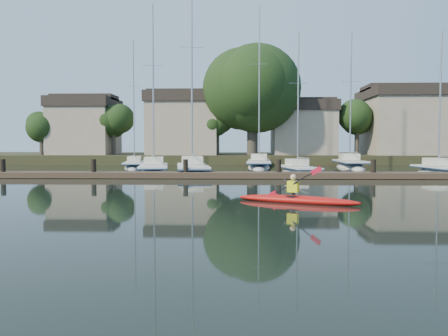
{
  "coord_description": "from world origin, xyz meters",
  "views": [
    {
      "loc": [
        0.38,
        -14.02,
        2.11
      ],
      "look_at": [
        -0.18,
        3.37,
        1.2
      ],
      "focal_mm": 35.0,
      "sensor_mm": 36.0,
      "label": 1
    }
  ],
  "objects_px": {
    "dock": "(232,175)",
    "sailboat_3": "(298,176)",
    "sailboat_5": "(134,169)",
    "sailboat_4": "(439,177)",
    "sailboat_7": "(350,170)",
    "sailboat_1": "(154,176)",
    "kayak": "(296,198)",
    "sailboat_2": "(192,176)",
    "sailboat_6": "(259,169)"
  },
  "relations": [
    {
      "from": "sailboat_4",
      "to": "sailboat_7",
      "type": "relative_size",
      "value": 0.82
    },
    {
      "from": "sailboat_2",
      "to": "sailboat_6",
      "type": "bearing_deg",
      "value": 53.05
    },
    {
      "from": "sailboat_1",
      "to": "sailboat_2",
      "type": "height_order",
      "value": "sailboat_2"
    },
    {
      "from": "kayak",
      "to": "sailboat_3",
      "type": "xyz_separation_m",
      "value": [
        2.33,
        16.4,
        -0.35
      ]
    },
    {
      "from": "kayak",
      "to": "sailboat_3",
      "type": "distance_m",
      "value": 16.57
    },
    {
      "from": "sailboat_5",
      "to": "sailboat_7",
      "type": "height_order",
      "value": "sailboat_7"
    },
    {
      "from": "sailboat_5",
      "to": "sailboat_7",
      "type": "distance_m",
      "value": 20.42
    },
    {
      "from": "kayak",
      "to": "dock",
      "type": "height_order",
      "value": "kayak"
    },
    {
      "from": "kayak",
      "to": "sailboat_7",
      "type": "bearing_deg",
      "value": 95.5
    },
    {
      "from": "dock",
      "to": "sailboat_7",
      "type": "height_order",
      "value": "sailboat_7"
    },
    {
      "from": "sailboat_2",
      "to": "sailboat_7",
      "type": "distance_m",
      "value": 16.96
    },
    {
      "from": "sailboat_2",
      "to": "sailboat_5",
      "type": "relative_size",
      "value": 1.22
    },
    {
      "from": "kayak",
      "to": "sailboat_3",
      "type": "height_order",
      "value": "sailboat_3"
    },
    {
      "from": "dock",
      "to": "sailboat_3",
      "type": "xyz_separation_m",
      "value": [
        4.85,
        4.35,
        -0.38
      ]
    },
    {
      "from": "kayak",
      "to": "sailboat_7",
      "type": "distance_m",
      "value": 27.01
    },
    {
      "from": "sailboat_4",
      "to": "sailboat_6",
      "type": "xyz_separation_m",
      "value": [
        -12.63,
        9.76,
        -0.01
      ]
    },
    {
      "from": "sailboat_5",
      "to": "sailboat_7",
      "type": "xyz_separation_m",
      "value": [
        20.4,
        0.87,
        -0.05
      ]
    },
    {
      "from": "kayak",
      "to": "sailboat_1",
      "type": "bearing_deg",
      "value": 140.69
    },
    {
      "from": "sailboat_4",
      "to": "dock",
      "type": "bearing_deg",
      "value": -166.62
    },
    {
      "from": "dock",
      "to": "sailboat_1",
      "type": "bearing_deg",
      "value": 141.5
    },
    {
      "from": "dock",
      "to": "sailboat_3",
      "type": "height_order",
      "value": "sailboat_3"
    },
    {
      "from": "dock",
      "to": "sailboat_1",
      "type": "distance_m",
      "value": 7.66
    },
    {
      "from": "dock",
      "to": "sailboat_7",
      "type": "distance_m",
      "value": 17.5
    },
    {
      "from": "kayak",
      "to": "sailboat_2",
      "type": "relative_size",
      "value": 0.28
    },
    {
      "from": "sailboat_1",
      "to": "sailboat_4",
      "type": "distance_m",
      "value": 21.03
    },
    {
      "from": "kayak",
      "to": "dock",
      "type": "xyz_separation_m",
      "value": [
        -2.52,
        12.04,
        0.03
      ]
    },
    {
      "from": "dock",
      "to": "sailboat_3",
      "type": "relative_size",
      "value": 2.93
    },
    {
      "from": "kayak",
      "to": "sailboat_2",
      "type": "height_order",
      "value": "sailboat_2"
    },
    {
      "from": "dock",
      "to": "sailboat_2",
      "type": "height_order",
      "value": "sailboat_2"
    },
    {
      "from": "dock",
      "to": "sailboat_5",
      "type": "bearing_deg",
      "value": 126.41
    },
    {
      "from": "dock",
      "to": "sailboat_7",
      "type": "relative_size",
      "value": 2.41
    },
    {
      "from": "dock",
      "to": "sailboat_7",
      "type": "xyz_separation_m",
      "value": [
        11.02,
        13.59,
        -0.41
      ]
    },
    {
      "from": "dock",
      "to": "sailboat_4",
      "type": "relative_size",
      "value": 2.93
    },
    {
      "from": "sailboat_3",
      "to": "sailboat_4",
      "type": "distance_m",
      "value": 10.18
    },
    {
      "from": "sailboat_3",
      "to": "sailboat_4",
      "type": "bearing_deg",
      "value": -10.82
    },
    {
      "from": "sailboat_3",
      "to": "sailboat_7",
      "type": "relative_size",
      "value": 0.82
    },
    {
      "from": "sailboat_7",
      "to": "dock",
      "type": "bearing_deg",
      "value": -126.51
    },
    {
      "from": "dock",
      "to": "sailboat_6",
      "type": "relative_size",
      "value": 2.02
    },
    {
      "from": "sailboat_5",
      "to": "sailboat_6",
      "type": "relative_size",
      "value": 0.78
    },
    {
      "from": "sailboat_6",
      "to": "sailboat_7",
      "type": "relative_size",
      "value": 1.19
    },
    {
      "from": "dock",
      "to": "sailboat_3",
      "type": "bearing_deg",
      "value": 41.91
    },
    {
      "from": "sailboat_2",
      "to": "sailboat_6",
      "type": "distance_m",
      "value": 11.18
    },
    {
      "from": "dock",
      "to": "sailboat_1",
      "type": "relative_size",
      "value": 2.42
    },
    {
      "from": "sailboat_1",
      "to": "kayak",
      "type": "bearing_deg",
      "value": -72.19
    },
    {
      "from": "sailboat_3",
      "to": "dock",
      "type": "bearing_deg",
      "value": -147.3
    },
    {
      "from": "kayak",
      "to": "sailboat_2",
      "type": "distance_m",
      "value": 17.0
    },
    {
      "from": "sailboat_4",
      "to": "sailboat_5",
      "type": "height_order",
      "value": "sailboat_5"
    },
    {
      "from": "sailboat_1",
      "to": "sailboat_5",
      "type": "relative_size",
      "value": 1.07
    },
    {
      "from": "sailboat_1",
      "to": "sailboat_4",
      "type": "bearing_deg",
      "value": -10.96
    },
    {
      "from": "sailboat_4",
      "to": "sailboat_5",
      "type": "relative_size",
      "value": 0.88
    }
  ]
}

